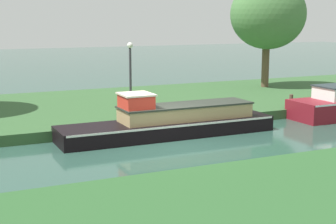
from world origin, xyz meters
TOP-DOWN VIEW (x-y plane):
  - ground_plane at (0.00, 0.00)m, footprint 120.00×120.00m
  - riverbank_far at (0.00, 7.00)m, footprint 72.00×10.00m
  - black_barge at (0.70, 1.20)m, footprint 8.24×1.84m
  - willow_tree_centre at (10.23, 8.53)m, footprint 4.60×3.48m
  - lamp_post at (0.21, 4.13)m, footprint 0.24×0.24m
  - mooring_post_near at (7.38, 2.66)m, footprint 0.17×0.17m

SIDE VIEW (x-z plane):
  - ground_plane at x=0.00m, z-range 0.00..0.00m
  - riverbank_far at x=0.00m, z-range 0.00..0.40m
  - black_barge at x=0.70m, z-range -0.32..1.36m
  - mooring_post_near at x=7.38m, z-range 0.40..0.93m
  - lamp_post at x=0.21m, z-range 0.78..3.72m
  - willow_tree_centre at x=10.23m, z-range 1.46..7.58m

